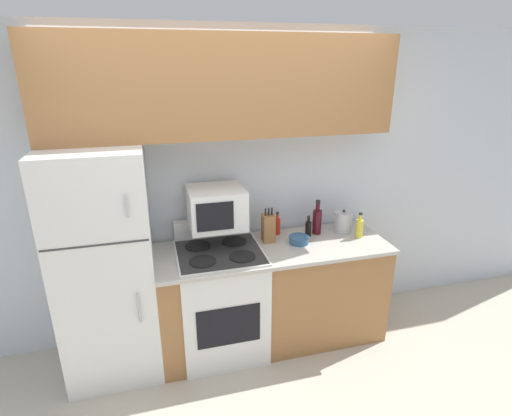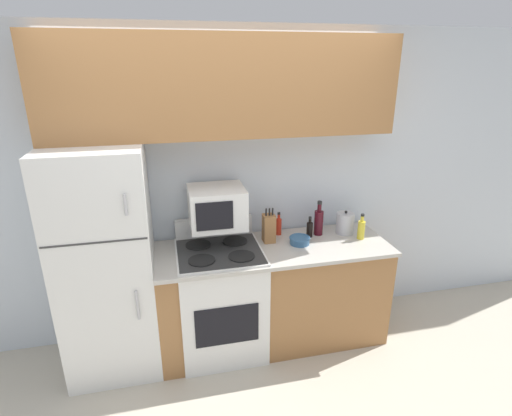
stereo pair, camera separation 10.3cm
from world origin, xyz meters
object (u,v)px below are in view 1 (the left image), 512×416
object	(u,v)px
refrigerator	(106,266)
kettle	(343,222)
bottle_hot_sauce	(277,226)
stove	(221,299)
bottle_cooking_spray	(359,228)
microwave	(216,207)
bottle_wine_red	(317,221)
bottle_soy_sauce	(308,228)
bowl	(299,239)
knife_block	(268,228)

from	to	relation	value
refrigerator	kettle	distance (m)	1.94
bottle_hot_sauce	kettle	xyz separation A→B (m)	(0.56, -0.10, 0.01)
kettle	stove	bearing A→B (deg)	-173.54
bottle_cooking_spray	kettle	xyz separation A→B (m)	(-0.08, 0.14, 0.00)
microwave	bottle_cooking_spray	size ratio (longest dim) A/B	1.94
microwave	refrigerator	bearing A→B (deg)	-173.61
stove	kettle	distance (m)	1.23
bottle_wine_red	bottle_hot_sauce	xyz separation A→B (m)	(-0.33, 0.07, -0.04)
microwave	bottle_cooking_spray	distance (m)	1.21
bottle_soy_sauce	bottle_hot_sauce	bearing A→B (deg)	156.50
bottle_soy_sauce	bottle_hot_sauce	distance (m)	0.26
refrigerator	bottle_cooking_spray	bearing A→B (deg)	-0.89
refrigerator	bottle_cooking_spray	size ratio (longest dim) A/B	7.98
bowl	knife_block	bearing A→B (deg)	156.13
bowl	bottle_wine_red	xyz separation A→B (m)	(0.22, 0.15, 0.09)
microwave	stove	bearing A→B (deg)	-94.27
bowl	bottle_soy_sauce	bearing A→B (deg)	42.40
refrigerator	kettle	size ratio (longest dim) A/B	8.58
stove	microwave	world-z (taller)	microwave
bottle_cooking_spray	knife_block	bearing A→B (deg)	170.88
bottle_wine_red	bottle_cooking_spray	bearing A→B (deg)	-27.80
stove	bottle_wine_red	size ratio (longest dim) A/B	3.54
bottle_wine_red	microwave	bearing A→B (deg)	-177.40
stove	knife_block	distance (m)	0.70
knife_block	kettle	bearing A→B (deg)	1.50
refrigerator	bottle_wine_red	world-z (taller)	refrigerator
bottle_wine_red	bottle_soy_sauce	world-z (taller)	bottle_wine_red
bottle_wine_red	kettle	xyz separation A→B (m)	(0.23, -0.02, -0.03)
knife_block	kettle	size ratio (longest dim) A/B	1.43
refrigerator	bottle_soy_sauce	world-z (taller)	refrigerator
bottle_hot_sauce	kettle	distance (m)	0.57
microwave	bowl	bearing A→B (deg)	-9.27
stove	bottle_hot_sauce	bearing A→B (deg)	22.41
bottle_wine_red	bottle_soy_sauce	bearing A→B (deg)	-161.20
bottle_cooking_spray	kettle	size ratio (longest dim) A/B	1.07
knife_block	bottle_cooking_spray	size ratio (longest dim) A/B	1.33
kettle	refrigerator	bearing A→B (deg)	-176.80
refrigerator	kettle	xyz separation A→B (m)	(1.94, 0.11, 0.10)
kettle	knife_block	bearing A→B (deg)	-178.50
bowl	bottle_cooking_spray	world-z (taller)	bottle_cooking_spray
stove	kettle	size ratio (longest dim) A/B	5.19
stove	bottle_cooking_spray	bearing A→B (deg)	-0.70
bottle_soy_sauce	knife_block	bearing A→B (deg)	-178.09
bowl	kettle	bearing A→B (deg)	15.03
bottle_soy_sauce	bowl	bearing A→B (deg)	-137.60
refrigerator	bottle_cooking_spray	world-z (taller)	refrigerator
bottle_cooking_spray	bottle_hot_sauce	distance (m)	0.69
refrigerator	bottle_soy_sauce	bearing A→B (deg)	3.63
knife_block	bottle_hot_sauce	bearing A→B (deg)	44.89
knife_block	stove	bearing A→B (deg)	-165.85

